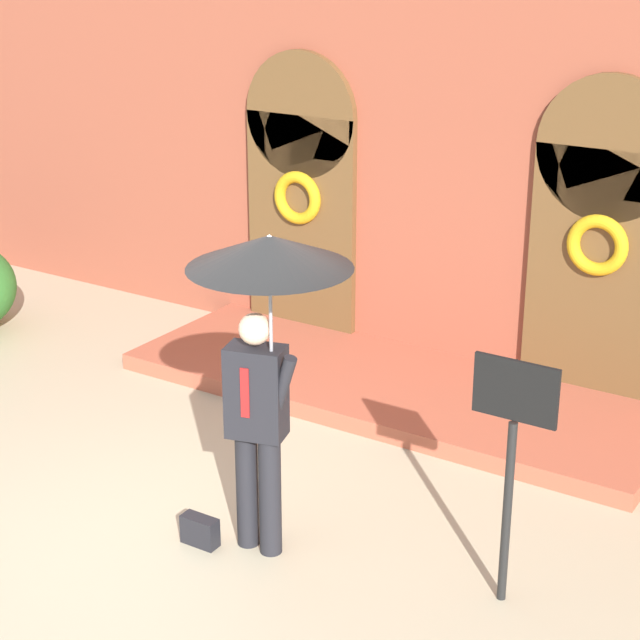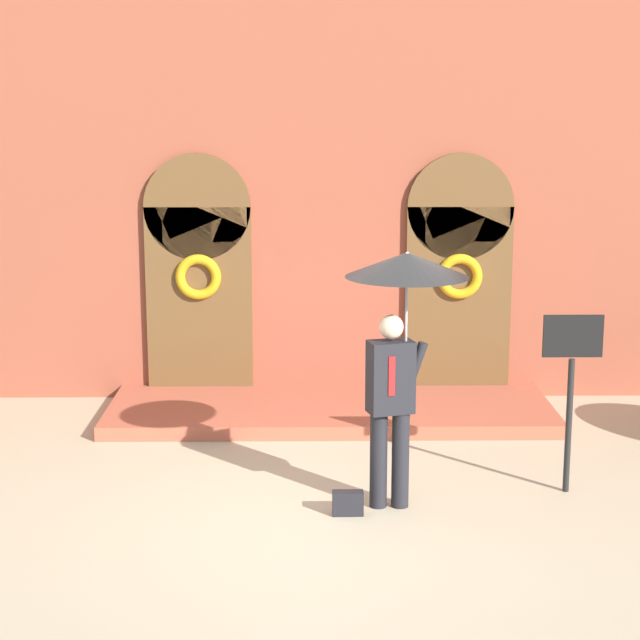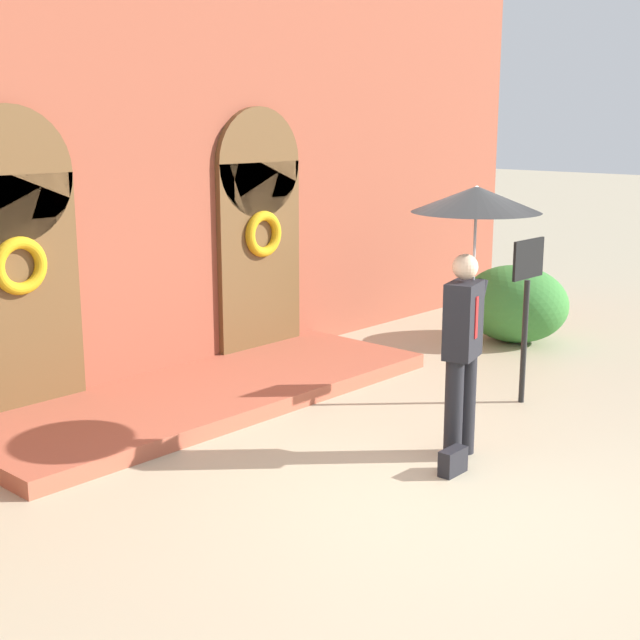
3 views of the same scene
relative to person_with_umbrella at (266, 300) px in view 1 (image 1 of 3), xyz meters
The scene contains 5 objects.
ground_plane 2.01m from the person_with_umbrella, 158.21° to the right, with size 80.00×80.00×0.00m, color tan.
building_facade 4.04m from the person_with_umbrella, 98.37° to the left, with size 14.00×2.30×5.60m.
person_with_umbrella is the anchor object (origin of this frame).
handbag 1.88m from the person_with_umbrella, 157.58° to the right, with size 0.28×0.12×0.22m, color black.
sign_post 1.82m from the person_with_umbrella, 12.74° to the left, with size 0.56×0.06×1.72m.
Camera 1 is at (4.44, -5.13, 4.24)m, focal length 60.00 mm.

